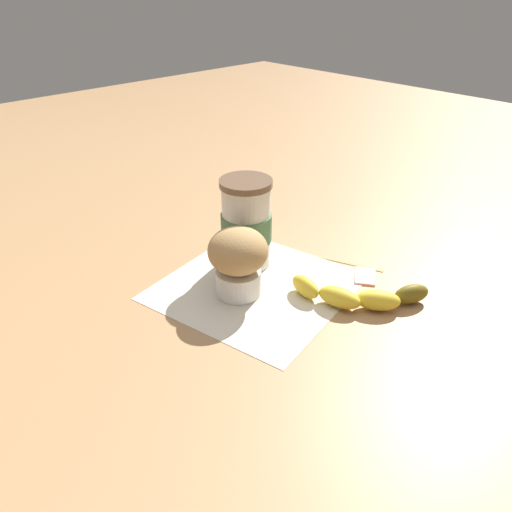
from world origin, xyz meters
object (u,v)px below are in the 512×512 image
muffin (238,259)px  coffee_cup (246,224)px  banana (358,295)px  sugar_packet (365,275)px

muffin → coffee_cup: bearing=129.3°
banana → sugar_packet: size_ratio=3.46×
coffee_cup → sugar_packet: bearing=33.2°
coffee_cup → muffin: coffee_cup is taller
banana → muffin: bearing=-143.5°
coffee_cup → muffin: 0.09m
coffee_cup → muffin: bearing=-50.7°
sugar_packet → banana: bearing=-62.9°
muffin → banana: bearing=36.5°
banana → sugar_packet: banana is taller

